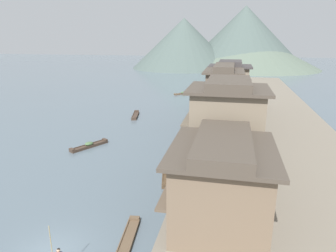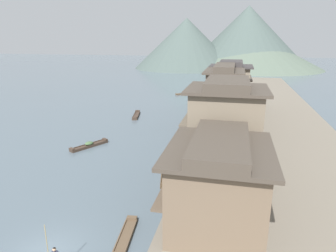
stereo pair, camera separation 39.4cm
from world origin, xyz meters
name	(u,v)px [view 2 (the right image)]	position (x,y,z in m)	size (l,w,h in m)	color
riverbank_right	(265,127)	(15.15, 30.00, 0.29)	(18.00, 110.00, 0.58)	slate
boat_moored_nearest	(204,96)	(3.81, 51.94, 0.17)	(1.00, 4.65, 0.51)	brown
boat_moored_second	(125,237)	(4.17, 2.43, 0.13)	(1.26, 4.24, 0.37)	brown
boat_moored_third	(166,172)	(4.64, 12.25, 0.25)	(2.08, 5.79, 0.75)	brown
boat_moored_far	(89,145)	(-6.17, 17.63, 0.22)	(3.15, 4.69, 0.66)	#423328
boat_midriver_drifting	(196,119)	(4.76, 32.24, 0.24)	(1.66, 4.10, 0.69)	brown
boat_midriver_upstream	(136,115)	(-5.29, 32.60, 0.17)	(1.84, 4.95, 0.53)	#423328
boat_upstream_distant	(184,135)	(4.31, 23.98, 0.18)	(1.65, 3.64, 0.52)	#423328
boat_crossing_west	(185,93)	(-0.90, 54.52, 0.19)	(3.86, 3.84, 0.60)	brown
house_waterfront_nearest	(218,183)	(9.88, 4.66, 3.57)	(6.93, 7.94, 6.14)	#75604C
house_waterfront_second	(225,130)	(9.92, 12.24, 4.88)	(7.02, 6.35, 8.74)	#7F705B
house_waterfront_tall	(222,122)	(9.31, 19.54, 3.58)	(5.79, 6.88, 6.14)	gray
house_waterfront_narrow	(223,98)	(9.07, 26.52, 4.88)	(5.32, 8.00, 8.74)	brown
house_waterfront_far	(230,90)	(9.72, 33.25, 4.89)	(6.61, 5.88, 8.74)	gray
house_waterfront_end	(231,91)	(9.86, 40.60, 3.57)	(6.89, 7.90, 6.14)	brown
mooring_post_dock_near	(165,217)	(6.50, 3.87, 1.05)	(0.20, 0.20, 0.95)	#473828
mooring_post_dock_mid	(182,176)	(6.50, 10.20, 1.04)	(0.20, 0.20, 0.93)	#473828
hill_far_west	(247,37)	(14.06, 125.68, 12.81)	(52.33, 52.33, 25.63)	#4C5B56
hill_far_centre	(252,51)	(16.30, 121.68, 7.25)	(57.89, 57.89, 14.50)	#5B6B5B
hill_far_east	(186,43)	(-10.98, 116.84, 10.24)	(43.98, 43.98, 20.48)	#4C5B56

